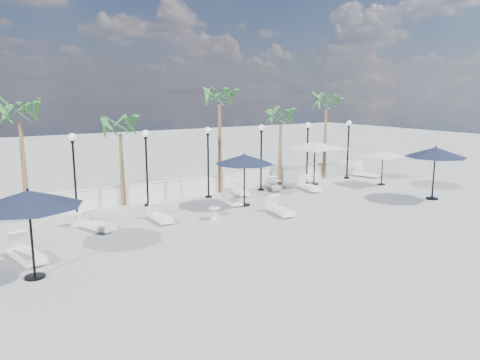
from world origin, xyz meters
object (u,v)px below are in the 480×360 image
lounger_4 (239,190)px  parasol_cream_sq_b (383,151)px  lounger_6 (280,209)px  parasol_navy_right (435,152)px  parasol_cream_sq_a (315,142)px  lounger_2 (26,253)px  lounger_3 (231,200)px  lounger_8 (366,173)px  lounger_1 (160,216)px  parasol_navy_left (28,199)px  lounger_0 (97,224)px  parasol_navy_mid (244,159)px  lounger_7 (274,186)px  lounger_5 (309,186)px

lounger_4 → parasol_cream_sq_b: bearing=-4.0°
lounger_6 → parasol_navy_right: 9.31m
parasol_cream_sq_a → lounger_2: bearing=-164.3°
lounger_3 → parasol_cream_sq_b: bearing=5.1°
lounger_8 → parasol_navy_right: 7.28m
lounger_4 → lounger_1: bearing=-144.0°
lounger_3 → parasol_navy_left: parasol_navy_left is taller
parasol_cream_sq_b → lounger_8: bearing=62.9°
lounger_1 → lounger_4: bearing=25.2°
lounger_0 → lounger_6: lounger_6 is taller
lounger_1 → lounger_8: (16.14, 2.76, 0.01)m
lounger_2 → parasol_cream_sq_b: (20.72, 2.46, 1.82)m
parasol_navy_left → lounger_4: bearing=29.4°
parasol_navy_mid → lounger_6: bearing=-79.0°
lounger_7 → parasol_navy_right: size_ratio=0.55×
lounger_0 → lounger_8: lounger_8 is taller
lounger_1 → parasol_navy_right: size_ratio=0.57×
parasol_navy_mid → parasol_cream_sq_a: 7.10m
lounger_6 → lounger_4: bearing=90.4°
lounger_3 → lounger_8: lounger_8 is taller
parasol_navy_mid → parasol_cream_sq_a: bearing=18.9°
parasol_navy_right → parasol_cream_sq_a: size_ratio=0.55×
lounger_2 → lounger_6: size_ratio=1.11×
lounger_8 → lounger_1: bearing=168.2°
lounger_2 → parasol_navy_left: (-0.02, -1.78, 2.23)m
parasol_navy_mid → lounger_7: bearing=32.5°
lounger_7 → parasol_navy_right: bearing=-26.1°
lounger_4 → lounger_7: bearing=11.0°
lounger_7 → lounger_5: bearing=-15.6°
lounger_3 → lounger_5: size_ratio=0.90×
lounger_5 → parasol_cream_sq_a: 3.10m
lounger_3 → parasol_cream_sq_a: parasol_cream_sq_a is taller
parasol_navy_right → lounger_5: bearing=127.4°
parasol_cream_sq_b → lounger_6: bearing=-166.8°
lounger_2 → parasol_navy_mid: (10.60, 2.55, 2.09)m
lounger_0 → lounger_8: size_ratio=0.99×
lounger_3 → parasol_navy_left: (-10.20, -4.92, 2.28)m
lounger_8 → lounger_0: bearing=166.2°
lounger_8 → parasol_navy_left: size_ratio=0.63×
lounger_1 → parasol_navy_left: size_ratio=0.57×
lounger_3 → parasol_navy_mid: 2.26m
lounger_6 → lounger_8: 11.87m
lounger_5 → parasol_cream_sq_a: size_ratio=0.35×
parasol_navy_left → parasol_cream_sq_a: 18.56m
lounger_3 → parasol_navy_left: bearing=-145.4°
lounger_1 → parasol_navy_right: bearing=-15.0°
lounger_7 → parasol_cream_sq_b: bearing=3.0°
parasol_navy_left → parasol_navy_right: parasol_navy_right is taller
lounger_5 → parasol_navy_left: 16.87m
lounger_2 → lounger_5: (15.81, 3.60, -0.02)m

